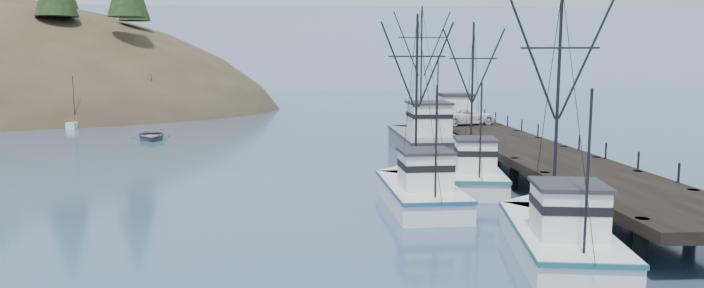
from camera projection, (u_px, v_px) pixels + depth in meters
name	position (u px, v px, depth m)	size (l,w,h in m)	color
ground	(339.00, 245.00, 27.36)	(400.00, 400.00, 0.00)	#2F4A6A
pier	(527.00, 151.00, 43.91)	(6.00, 44.00, 2.00)	black
distant_ridge	(345.00, 86.00, 196.15)	(360.00, 40.00, 26.00)	#9EB2C6
distant_ridge_far	(192.00, 85.00, 207.58)	(180.00, 25.00, 18.00)	silver
moored_sailboats	(55.00, 119.00, 82.27)	(23.42, 17.51, 6.35)	white
trawler_near	(558.00, 235.00, 25.93)	(5.09, 11.17, 11.26)	white
trawler_mid	(419.00, 190.00, 34.87)	(3.99, 10.92, 10.88)	white
trawler_far	(472.00, 174.00, 39.88)	(4.57, 10.46, 10.75)	white
work_vessel	(423.00, 139.00, 54.16)	(4.69, 15.48, 13.01)	slate
pier_shed	(456.00, 107.00, 61.42)	(3.00, 3.20, 2.80)	silver
pickup_truck	(466.00, 116.00, 58.87)	(2.65, 5.75, 1.60)	white
motorboat	(151.00, 139.00, 63.85)	(3.92, 5.49, 1.14)	slate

